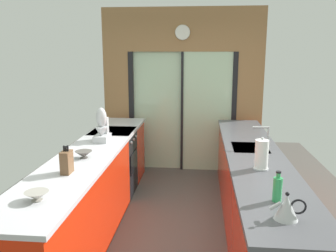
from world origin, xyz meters
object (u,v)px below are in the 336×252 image
object	(u,v)px
knife_block	(67,162)
kettle	(287,207)
stand_mixer	(102,128)
mixing_bowl_far	(84,154)
oven_range	(114,162)
paper_towel_roll	(261,155)
soap_bottle	(277,189)
mixing_bowl_near	(37,196)

from	to	relation	value
knife_block	kettle	distance (m)	1.93
stand_mixer	mixing_bowl_far	bearing A→B (deg)	-90.00
oven_range	knife_block	distance (m)	1.84
kettle	paper_towel_roll	bearing A→B (deg)	90.11
mixing_bowl_far	stand_mixer	bearing A→B (deg)	90.00
oven_range	soap_bottle	size ratio (longest dim) A/B	3.94
stand_mixer	knife_block	bearing A→B (deg)	-90.00
oven_range	knife_block	size ratio (longest dim) A/B	3.50
mixing_bowl_near	mixing_bowl_far	world-z (taller)	mixing_bowl_far
stand_mixer	soap_bottle	world-z (taller)	stand_mixer
oven_range	stand_mixer	size ratio (longest dim) A/B	2.19
mixing_bowl_near	knife_block	xyz separation A→B (m)	(0.00, 0.61, 0.07)
mixing_bowl_far	mixing_bowl_near	bearing A→B (deg)	-90.00
knife_block	soap_bottle	distance (m)	1.84
kettle	soap_bottle	xyz separation A→B (m)	(-0.00, 0.29, 0.01)
mixing_bowl_far	stand_mixer	distance (m)	0.72
stand_mixer	paper_towel_roll	distance (m)	1.99
soap_bottle	kettle	bearing A→B (deg)	-89.60
oven_range	knife_block	xyz separation A→B (m)	(0.02, -1.75, 0.57)
mixing_bowl_near	stand_mixer	xyz separation A→B (m)	(0.00, 1.78, 0.12)
oven_range	mixing_bowl_near	size ratio (longest dim) A/B	5.10
mixing_bowl_near	stand_mixer	size ratio (longest dim) A/B	0.43
oven_range	mixing_bowl_far	distance (m)	1.38
mixing_bowl_far	knife_block	xyz separation A→B (m)	(0.00, -0.46, 0.07)
oven_range	mixing_bowl_far	bearing A→B (deg)	-89.18
oven_range	paper_towel_roll	size ratio (longest dim) A/B	2.96
knife_block	oven_range	bearing A→B (deg)	90.60
knife_block	paper_towel_roll	world-z (taller)	paper_towel_roll
paper_towel_roll	soap_bottle	bearing A→B (deg)	-90.00
oven_range	soap_bottle	distance (m)	2.89
knife_block	stand_mixer	distance (m)	1.17
mixing_bowl_near	knife_block	bearing A→B (deg)	90.00
mixing_bowl_far	paper_towel_roll	size ratio (longest dim) A/B	0.57
stand_mixer	kettle	xyz separation A→B (m)	(1.78, -1.90, -0.08)
oven_range	kettle	xyz separation A→B (m)	(1.80, -2.48, 0.55)
oven_range	mixing_bowl_far	world-z (taller)	mixing_bowl_far
mixing_bowl_near	soap_bottle	xyz separation A→B (m)	(1.78, 0.16, 0.06)
soap_bottle	knife_block	bearing A→B (deg)	165.89
oven_range	paper_towel_roll	xyz separation A→B (m)	(1.80, -1.47, 0.60)
knife_block	soap_bottle	xyz separation A→B (m)	(1.78, -0.45, -0.01)
mixing_bowl_far	kettle	xyz separation A→B (m)	(1.78, -1.20, 0.04)
stand_mixer	soap_bottle	distance (m)	2.41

